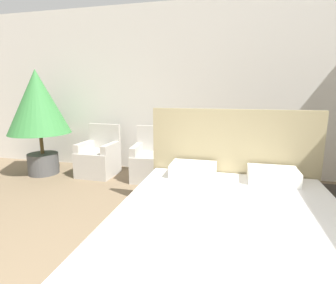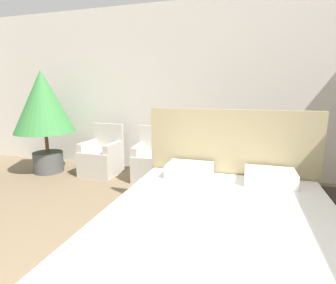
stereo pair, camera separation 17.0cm
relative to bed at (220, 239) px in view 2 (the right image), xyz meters
The scene contains 5 objects.
wall_back 2.97m from the bed, 107.70° to the left, with size 10.00×0.06×2.90m.
bed is the anchor object (origin of this frame).
armchair_near_window_left 3.01m from the bed, 137.93° to the left, with size 0.61×0.61×0.86m.
armchair_near_window_right 2.39m from the bed, 122.28° to the left, with size 0.65×0.65×0.86m.
potted_palm 3.81m from the bed, 150.21° to the left, with size 1.02×1.02×1.79m.
Camera 2 is at (0.97, -0.46, 1.45)m, focal length 28.00 mm.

